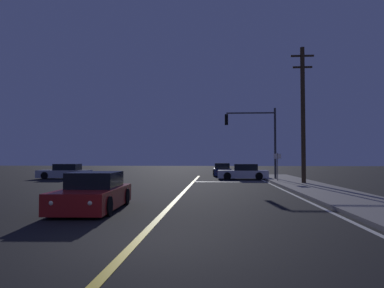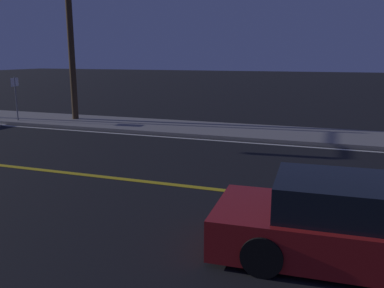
{
  "view_description": "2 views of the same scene",
  "coord_description": "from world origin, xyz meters",
  "px_view_note": "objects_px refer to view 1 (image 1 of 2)",
  "views": [
    {
      "loc": [
        1.76,
        -7.61,
        1.85
      ],
      "look_at": [
        0.13,
        17.06,
        2.82
      ],
      "focal_mm": 33.91,
      "sensor_mm": 36.0,
      "label": 1
    },
    {
      "loc": [
        -9.13,
        5.74,
        3.22
      ],
      "look_at": [
        1.44,
        9.48,
        0.78
      ],
      "focal_mm": 37.8,
      "sensor_mm": 36.0,
      "label": 2
    }
  ],
  "objects_px": {
    "traffic_signal_near_right": "(257,132)",
    "car_distant_tail_white": "(243,173)",
    "car_side_waiting_navy": "(222,170)",
    "car_far_approaching_silver": "(65,172)",
    "utility_pole_right": "(303,113)",
    "street_sign_corner": "(277,163)",
    "car_following_oncoming_red": "(94,193)"
  },
  "relations": [
    {
      "from": "traffic_signal_near_right",
      "to": "car_distant_tail_white",
      "type": "bearing_deg",
      "value": -56.93
    },
    {
      "from": "traffic_signal_near_right",
      "to": "car_side_waiting_navy",
      "type": "bearing_deg",
      "value": -69.36
    },
    {
      "from": "car_far_approaching_silver",
      "to": "car_side_waiting_navy",
      "type": "relative_size",
      "value": 1.03
    },
    {
      "from": "traffic_signal_near_right",
      "to": "utility_pole_right",
      "type": "distance_m",
      "value": 5.82
    },
    {
      "from": "car_side_waiting_navy",
      "to": "street_sign_corner",
      "type": "distance_m",
      "value": 11.15
    },
    {
      "from": "car_following_oncoming_red",
      "to": "car_distant_tail_white",
      "type": "height_order",
      "value": "same"
    },
    {
      "from": "car_side_waiting_navy",
      "to": "street_sign_corner",
      "type": "relative_size",
      "value": 1.97
    },
    {
      "from": "car_side_waiting_navy",
      "to": "street_sign_corner",
      "type": "bearing_deg",
      "value": -70.01
    },
    {
      "from": "car_side_waiting_navy",
      "to": "utility_pole_right",
      "type": "bearing_deg",
      "value": -68.1
    },
    {
      "from": "car_side_waiting_navy",
      "to": "car_distant_tail_white",
      "type": "bearing_deg",
      "value": -74.49
    },
    {
      "from": "street_sign_corner",
      "to": "car_distant_tail_white",
      "type": "bearing_deg",
      "value": 116.97
    },
    {
      "from": "street_sign_corner",
      "to": "traffic_signal_near_right",
      "type": "bearing_deg",
      "value": 113.16
    },
    {
      "from": "car_far_approaching_silver",
      "to": "utility_pole_right",
      "type": "distance_m",
      "value": 21.08
    },
    {
      "from": "car_far_approaching_silver",
      "to": "car_following_oncoming_red",
      "type": "bearing_deg",
      "value": -154.76
    },
    {
      "from": "car_far_approaching_silver",
      "to": "street_sign_corner",
      "type": "distance_m",
      "value": 18.68
    },
    {
      "from": "car_far_approaching_silver",
      "to": "car_side_waiting_navy",
      "type": "xyz_separation_m",
      "value": [
        14.19,
        6.34,
        -0.0
      ]
    },
    {
      "from": "car_side_waiting_navy",
      "to": "traffic_signal_near_right",
      "type": "relative_size",
      "value": 0.73
    },
    {
      "from": "car_far_approaching_silver",
      "to": "utility_pole_right",
      "type": "bearing_deg",
      "value": -108.36
    },
    {
      "from": "utility_pole_right",
      "to": "car_distant_tail_white",
      "type": "bearing_deg",
      "value": 118.43
    },
    {
      "from": "car_far_approaching_silver",
      "to": "car_side_waiting_navy",
      "type": "height_order",
      "value": "same"
    },
    {
      "from": "car_far_approaching_silver",
      "to": "street_sign_corner",
      "type": "bearing_deg",
      "value": -102.88
    },
    {
      "from": "utility_pole_right",
      "to": "street_sign_corner",
      "type": "height_order",
      "value": "utility_pole_right"
    },
    {
      "from": "car_distant_tail_white",
      "to": "car_side_waiting_navy",
      "type": "xyz_separation_m",
      "value": [
        -1.8,
        5.95,
        -0.0
      ]
    },
    {
      "from": "car_following_oncoming_red",
      "to": "utility_pole_right",
      "type": "bearing_deg",
      "value": -132.25
    },
    {
      "from": "traffic_signal_near_right",
      "to": "utility_pole_right",
      "type": "bearing_deg",
      "value": 116.89
    },
    {
      "from": "car_side_waiting_navy",
      "to": "traffic_signal_near_right",
      "type": "distance_m",
      "value": 8.78
    },
    {
      "from": "car_distant_tail_white",
      "to": "utility_pole_right",
      "type": "relative_size",
      "value": 0.46
    },
    {
      "from": "car_distant_tail_white",
      "to": "traffic_signal_near_right",
      "type": "xyz_separation_m",
      "value": [
        1.04,
        -1.6,
        3.48
      ]
    },
    {
      "from": "car_far_approaching_silver",
      "to": "car_distant_tail_white",
      "type": "bearing_deg",
      "value": -89.07
    },
    {
      "from": "street_sign_corner",
      "to": "car_far_approaching_silver",
      "type": "bearing_deg",
      "value": 167.61
    },
    {
      "from": "car_following_oncoming_red",
      "to": "car_far_approaching_silver",
      "type": "height_order",
      "value": "same"
    },
    {
      "from": "car_far_approaching_silver",
      "to": "car_side_waiting_navy",
      "type": "distance_m",
      "value": 15.54
    }
  ]
}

